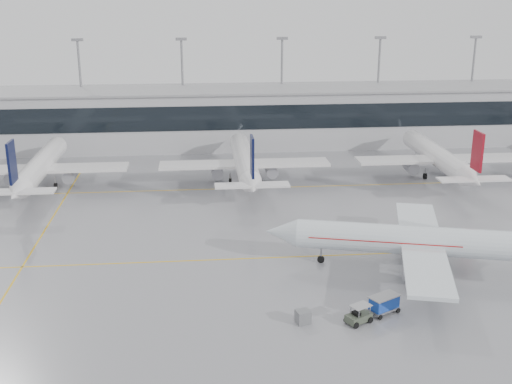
{
  "coord_description": "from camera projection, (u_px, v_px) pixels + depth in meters",
  "views": [
    {
      "loc": [
        -8.09,
        -74.6,
        32.59
      ],
      "look_at": [
        0.0,
        12.0,
        5.0
      ],
      "focal_mm": 45.0,
      "sensor_mm": 36.0,
      "label": 1
    }
  ],
  "objects": [
    {
      "name": "taxi_line_cross",
      "position": [
        48.0,
        224.0,
        92.94
      ],
      "size": [
        0.25,
        60.0,
        0.01
      ],
      "primitive_type": "cube",
      "color": "#E5AB0F",
      "rests_on": "ground"
    },
    {
      "name": "taxi_line_main",
      "position": [
        265.0,
        258.0,
        81.37
      ],
      "size": [
        120.0,
        0.25,
        0.01
      ],
      "primitive_type": "cube",
      "color": "#E5AB0F",
      "rests_on": "ground"
    },
    {
      "name": "taxi_line_north",
      "position": [
        246.0,
        188.0,
        109.84
      ],
      "size": [
        120.0,
        0.25,
        0.01
      ],
      "primitive_type": "cube",
      "color": "#E5AB0F",
      "rests_on": "ground"
    },
    {
      "name": "gse_unit",
      "position": [
        303.0,
        317.0,
        65.34
      ],
      "size": [
        1.66,
        1.59,
        1.38
      ],
      "primitive_type": "cube",
      "rotation": [
        0.0,
        0.0,
        0.25
      ],
      "color": "slate",
      "rests_on": "ground"
    },
    {
      "name": "terminal_roof",
      "position": [
        234.0,
        89.0,
        136.52
      ],
      "size": [
        182.0,
        16.0,
        0.4
      ],
      "primitive_type": "cube",
      "color": "gray",
      "rests_on": "ground"
    },
    {
      "name": "terminal_glass",
      "position": [
        237.0,
        118.0,
        130.78
      ],
      "size": [
        180.0,
        0.2,
        5.0
      ],
      "primitive_type": "cube",
      "color": "black",
      "rests_on": "ground"
    },
    {
      "name": "parked_jet_c",
      "position": [
        244.0,
        162.0,
        112.22
      ],
      "size": [
        29.64,
        36.96,
        11.72
      ],
      "rotation": [
        0.0,
        0.0,
        1.57
      ],
      "color": "white",
      "rests_on": "ground"
    },
    {
      "name": "baggage_tug",
      "position": [
        359.0,
        317.0,
        65.37
      ],
      "size": [
        3.86,
        2.71,
        1.91
      ],
      "rotation": [
        0.0,
        0.0,
        0.51
      ],
      "color": "#3D4537",
      "rests_on": "ground"
    },
    {
      "name": "parked_jet_d",
      "position": [
        438.0,
        157.0,
        115.32
      ],
      "size": [
        29.64,
        36.96,
        11.72
      ],
      "rotation": [
        0.0,
        0.0,
        1.57
      ],
      "color": "white",
      "rests_on": "ground"
    },
    {
      "name": "air_canada_jet",
      "position": [
        420.0,
        241.0,
        76.95
      ],
      "size": [
        36.35,
        29.64,
        11.6
      ],
      "rotation": [
        0.0,
        0.0,
        2.88
      ],
      "color": "silver",
      "rests_on": "ground"
    },
    {
      "name": "terminal",
      "position": [
        234.0,
        118.0,
        138.4
      ],
      "size": [
        180.0,
        15.0,
        12.0
      ],
      "primitive_type": "cube",
      "color": "#A9A9AD",
      "rests_on": "ground"
    },
    {
      "name": "ground",
      "position": [
        265.0,
        258.0,
        81.37
      ],
      "size": [
        320.0,
        320.0,
        0.0
      ],
      "primitive_type": "plane",
      "color": "gray",
      "rests_on": "ground"
    },
    {
      "name": "light_masts",
      "position": [
        232.0,
        80.0,
        141.87
      ],
      "size": [
        156.4,
        1.0,
        22.6
      ],
      "color": "gray",
      "rests_on": "ground"
    },
    {
      "name": "parked_jet_b",
      "position": [
        40.0,
        167.0,
        109.12
      ],
      "size": [
        29.64,
        36.96,
        11.72
      ],
      "rotation": [
        0.0,
        0.0,
        1.57
      ],
      "color": "white",
      "rests_on": "ground"
    },
    {
      "name": "baggage_cart",
      "position": [
        384.0,
        303.0,
        67.16
      ],
      "size": [
        3.72,
        3.15,
        2.02
      ],
      "rotation": [
        0.0,
        0.0,
        0.51
      ],
      "color": "gray",
      "rests_on": "ground"
    }
  ]
}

